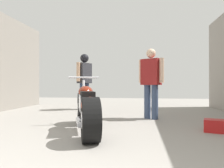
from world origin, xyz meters
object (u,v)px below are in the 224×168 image
at_px(motorcycle_maroon_cruiser, 87,109).
at_px(mechanic_with_helmet, 84,76).
at_px(mechanic_in_blue, 151,79).
at_px(red_toolbox, 216,126).

bearing_deg(motorcycle_maroon_cruiser, mechanic_with_helmet, 105.98).
bearing_deg(motorcycle_maroon_cruiser, mechanic_in_blue, 53.33).
xyz_separation_m(motorcycle_maroon_cruiser, red_toolbox, (2.09, 0.28, -0.28)).
relative_size(motorcycle_maroon_cruiser, red_toolbox, 5.51).
bearing_deg(red_toolbox, mechanic_in_blue, 128.92).
distance_m(motorcycle_maroon_cruiser, mechanic_in_blue, 1.93).
bearing_deg(mechanic_with_helmet, motorcycle_maroon_cruiser, -74.02).
relative_size(mechanic_with_helmet, red_toolbox, 4.91).
distance_m(mechanic_in_blue, mechanic_with_helmet, 2.53).
height_order(mechanic_with_helmet, red_toolbox, mechanic_with_helmet).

